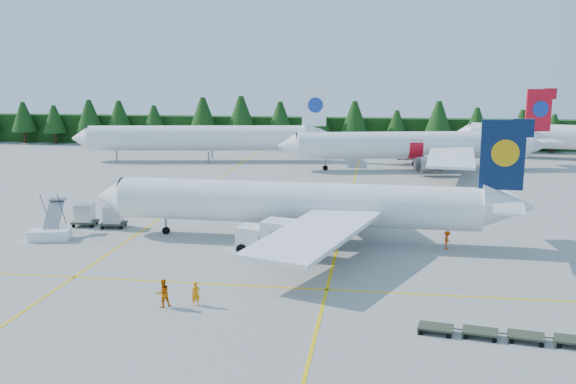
# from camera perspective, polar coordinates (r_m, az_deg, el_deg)

# --- Properties ---
(ground) EXTENTS (320.00, 320.00, 0.00)m
(ground) POSITION_cam_1_polar(r_m,az_deg,el_deg) (54.74, -2.30, -6.27)
(ground) COLOR #9F9F9A
(ground) RESTS_ON ground
(taxi_stripe_a) EXTENTS (0.25, 120.00, 0.01)m
(taxi_stripe_a) POSITION_cam_1_polar(r_m,az_deg,el_deg) (76.92, -9.86, -1.33)
(taxi_stripe_a) COLOR yellow
(taxi_stripe_a) RESTS_ON ground
(taxi_stripe_b) EXTENTS (0.25, 120.00, 0.01)m
(taxi_stripe_b) POSITION_cam_1_polar(r_m,az_deg,el_deg) (73.28, 5.19, -1.83)
(taxi_stripe_b) COLOR yellow
(taxi_stripe_b) RESTS_ON ground
(taxi_stripe_cross) EXTENTS (80.00, 0.25, 0.01)m
(taxi_stripe_cross) POSITION_cam_1_polar(r_m,az_deg,el_deg) (49.15, -3.59, -8.32)
(taxi_stripe_cross) COLOR yellow
(taxi_stripe_cross) RESTS_ON ground
(treeline_hedge) EXTENTS (220.00, 4.00, 6.00)m
(treeline_hedge) POSITION_cam_1_polar(r_m,az_deg,el_deg) (134.37, 4.11, 5.35)
(treeline_hedge) COLOR black
(treeline_hedge) RESTS_ON ground
(airliner_navy) EXTENTS (40.41, 33.24, 11.75)m
(airliner_navy) POSITION_cam_1_polar(r_m,az_deg,el_deg) (60.87, 0.02, -1.04)
(airliner_navy) COLOR white
(airliner_navy) RESTS_ON ground
(airliner_red) EXTENTS (43.65, 35.56, 12.84)m
(airliner_red) POSITION_cam_1_polar(r_m,az_deg,el_deg) (105.03, 10.68, 4.07)
(airliner_red) COLOR white
(airliner_red) RESTS_ON ground
(airliner_far_left) EXTENTS (44.41, 10.70, 12.97)m
(airliner_far_left) POSITION_cam_1_polar(r_m,az_deg,el_deg) (114.38, -8.68, 4.79)
(airliner_far_left) COLOR white
(airliner_far_left) RESTS_ON ground
(airliner_far_right) EXTENTS (43.81, 11.28, 12.82)m
(airliner_far_right) POSITION_cam_1_polar(r_m,az_deg,el_deg) (125.65, 23.93, 4.51)
(airliner_far_right) COLOR white
(airliner_far_right) RESTS_ON ground
(airstairs) EXTENTS (4.10, 5.56, 3.37)m
(airstairs) POSITION_cam_1_polar(r_m,az_deg,el_deg) (65.78, -20.36, -3.33)
(airstairs) COLOR white
(airstairs) RESTS_ON ground
(service_truck) EXTENTS (6.79, 3.79, 3.10)m
(service_truck) POSITION_cam_1_polar(r_m,az_deg,el_deg) (56.63, -1.29, -4.05)
(service_truck) COLOR white
(service_truck) RESTS_ON ground
(dolly_train) EXTENTS (12.90, 2.72, 0.12)m
(dolly_train) POSITION_cam_1_polar(r_m,az_deg,el_deg) (42.09, 20.42, -11.86)
(dolly_train) COLOR #333828
(dolly_train) RESTS_ON ground
(uld_pair) EXTENTS (5.92, 2.39, 1.92)m
(uld_pair) POSITION_cam_1_polar(r_m,az_deg,el_deg) (69.13, -16.46, -1.94)
(uld_pair) COLOR #333828
(uld_pair) RESTS_ON ground
(crew_a) EXTENTS (0.73, 0.64, 1.69)m
(crew_a) POSITION_cam_1_polar(r_m,az_deg,el_deg) (45.44, -8.20, -8.94)
(crew_a) COLOR orange
(crew_a) RESTS_ON ground
(crew_b) EXTENTS (1.22, 1.20, 1.99)m
(crew_b) POSITION_cam_1_polar(r_m,az_deg,el_deg) (45.49, -11.05, -8.81)
(crew_b) COLOR #DD6504
(crew_b) RESTS_ON ground
(crew_c) EXTENTS (0.62, 0.79, 1.69)m
(crew_c) POSITION_cam_1_polar(r_m,az_deg,el_deg) (60.14, 13.96, -4.17)
(crew_c) COLOR #DE4004
(crew_c) RESTS_ON ground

